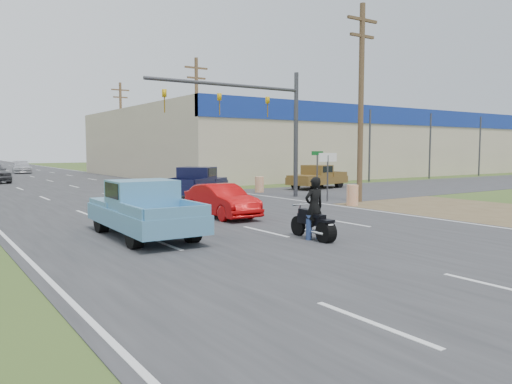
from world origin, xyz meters
TOP-DOWN VIEW (x-y plane):
  - ground at (0.00, 0.00)m, footprint 200.00×200.00m
  - main_road at (0.00, 40.00)m, footprint 15.00×180.00m
  - cross_road at (0.00, 18.00)m, footprint 120.00×10.00m
  - dirt_verge at (11.00, 10.00)m, footprint 8.00×18.00m
  - big_box_store at (32.00, 39.93)m, footprint 50.00×28.10m
  - utility_pole_1 at (9.50, 13.00)m, footprint 2.00×0.28m
  - utility_pole_2 at (9.50, 31.00)m, footprint 2.00×0.28m
  - utility_pole_3 at (9.50, 49.00)m, footprint 2.00×0.28m
  - tree_3 at (55.00, 70.00)m, footprint 8.40×8.40m
  - tree_5 at (30.00, 95.00)m, footprint 7.98×7.98m
  - barrel_0 at (8.00, 12.00)m, footprint 0.56×0.56m
  - barrel_1 at (8.40, 20.50)m, footprint 0.56×0.56m
  - lane_sign at (8.20, 14.00)m, footprint 1.20×0.08m
  - street_name_sign at (8.80, 15.50)m, footprint 0.80×0.08m
  - signal_mast at (5.82, 17.00)m, footprint 9.12×0.40m
  - red_convertible at (0.63, 11.88)m, footprint 1.39×3.99m
  - motorcycle at (0.41, 6.00)m, footprint 0.62×2.03m
  - rider at (0.41, 6.04)m, footprint 0.68×0.47m
  - blue_pickup at (-3.63, 9.45)m, footprint 2.18×5.38m
  - navy_pickup at (3.65, 19.78)m, footprint 5.24×4.86m
  - brown_pickup at (13.39, 20.77)m, footprint 5.23×3.07m
  - distant_car_silver at (0.47, 56.51)m, footprint 2.42×4.92m

SIDE VIEW (x-z plane):
  - ground at x=0.00m, z-range 0.00..0.00m
  - dirt_verge at x=11.00m, z-range 0.00..0.01m
  - cross_road at x=0.00m, z-range 0.00..0.02m
  - main_road at x=0.00m, z-range 0.00..0.02m
  - motorcycle at x=0.41m, z-range -0.06..0.97m
  - barrel_0 at x=8.00m, z-range 0.00..1.00m
  - barrel_1 at x=8.40m, z-range 0.00..1.00m
  - red_convertible at x=0.63m, z-range 0.00..1.31m
  - distant_car_silver at x=0.47m, z-range 0.00..1.38m
  - brown_pickup at x=13.39m, z-range 0.01..1.64m
  - navy_pickup at x=3.65m, z-range 0.01..1.73m
  - blue_pickup at x=-3.63m, z-range 0.01..1.78m
  - rider at x=0.41m, z-range 0.00..1.79m
  - street_name_sign at x=8.80m, z-range 0.30..2.91m
  - lane_sign at x=8.20m, z-range 0.64..3.16m
  - big_box_store at x=32.00m, z-range 0.01..6.61m
  - signal_mast at x=5.82m, z-range 1.30..8.30m
  - utility_pole_1 at x=9.50m, z-range 0.32..10.32m
  - utility_pole_2 at x=9.50m, z-range 0.32..10.32m
  - utility_pole_3 at x=9.50m, z-range 0.32..10.32m
  - tree_5 at x=30.00m, z-range 0.94..10.82m
  - tree_3 at x=55.00m, z-range 0.99..11.39m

